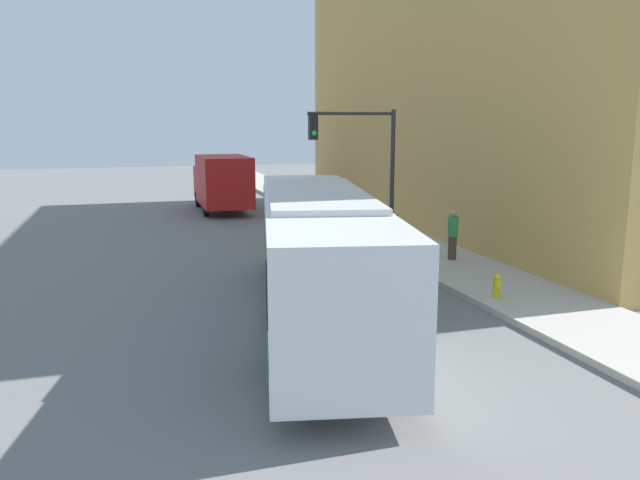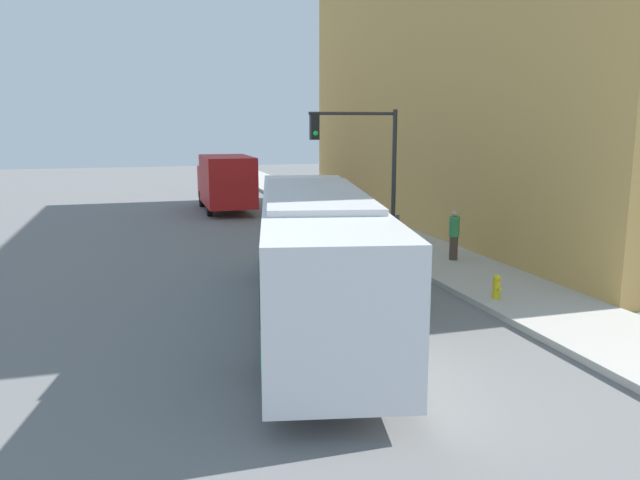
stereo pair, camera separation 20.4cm
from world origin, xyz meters
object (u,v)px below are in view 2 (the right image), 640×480
object	(u,v)px
delivery_truck	(225,181)
pedestrian_near_corner	(454,235)
fire_hydrant	(497,287)
parking_meter	(397,226)
city_bus	(315,246)
traffic_light_pole	(364,153)

from	to	relation	value
delivery_truck	pedestrian_near_corner	size ratio (longest dim) A/B	4.03
fire_hydrant	delivery_truck	bearing A→B (deg)	102.42
fire_hydrant	parking_meter	size ratio (longest dim) A/B	0.50
delivery_truck	fire_hydrant	bearing A→B (deg)	-77.58
city_bus	delivery_truck	distance (m)	19.42
city_bus	pedestrian_near_corner	size ratio (longest dim) A/B	7.47
pedestrian_near_corner	city_bus	bearing A→B (deg)	-144.31
delivery_truck	city_bus	bearing A→B (deg)	-91.49
delivery_truck	traffic_light_pole	world-z (taller)	traffic_light_pole
traffic_light_pole	pedestrian_near_corner	xyz separation A→B (m)	(2.21, -2.71, -2.59)
parking_meter	city_bus	bearing A→B (deg)	-127.55
city_bus	fire_hydrant	size ratio (longest dim) A/B	19.23
fire_hydrant	traffic_light_pole	world-z (taller)	traffic_light_pole
parking_meter	traffic_light_pole	bearing A→B (deg)	143.08
traffic_light_pole	pedestrian_near_corner	world-z (taller)	traffic_light_pole
city_bus	parking_meter	size ratio (longest dim) A/B	9.67
fire_hydrant	traffic_light_pole	distance (m)	7.98
pedestrian_near_corner	delivery_truck	bearing A→B (deg)	110.14
traffic_light_pole	city_bus	bearing A→B (deg)	-118.49
city_bus	fire_hydrant	xyz separation A→B (m)	(4.83, -0.24, -1.30)
parking_meter	pedestrian_near_corner	world-z (taller)	pedestrian_near_corner
city_bus	parking_meter	xyz separation A→B (m)	(4.83, 6.28, -0.75)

